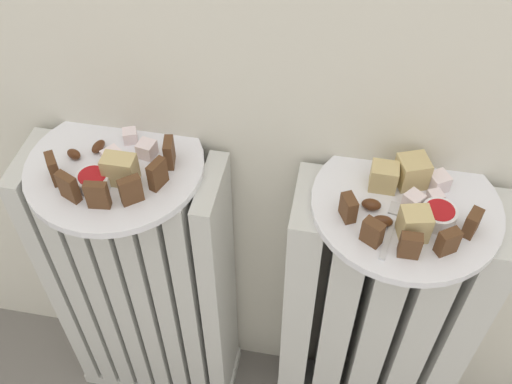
% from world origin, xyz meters
% --- Properties ---
extents(radiator_left, '(0.33, 0.13, 0.64)m').
position_xyz_m(radiator_left, '(-0.21, 0.28, 0.32)').
color(radiator_left, silver).
rests_on(radiator_left, ground_plane).
extents(radiator_right, '(0.33, 0.13, 0.64)m').
position_xyz_m(radiator_right, '(0.21, 0.28, 0.32)').
color(radiator_right, silver).
rests_on(radiator_right, ground_plane).
extents(plate_left, '(0.26, 0.26, 0.01)m').
position_xyz_m(plate_left, '(-0.21, 0.28, 0.65)').
color(plate_left, white).
rests_on(plate_left, radiator_left).
extents(plate_right, '(0.26, 0.26, 0.01)m').
position_xyz_m(plate_right, '(0.21, 0.28, 0.65)').
color(plate_right, white).
rests_on(plate_right, radiator_right).
extents(dark_cake_slice_left_0, '(0.03, 0.03, 0.04)m').
position_xyz_m(dark_cake_slice_left_0, '(-0.28, 0.23, 0.68)').
color(dark_cake_slice_left_0, '#56351E').
rests_on(dark_cake_slice_left_0, plate_left).
extents(dark_cake_slice_left_1, '(0.03, 0.02, 0.04)m').
position_xyz_m(dark_cake_slice_left_1, '(-0.25, 0.20, 0.68)').
color(dark_cake_slice_left_1, '#56351E').
rests_on(dark_cake_slice_left_1, plate_left).
extents(dark_cake_slice_left_2, '(0.03, 0.02, 0.04)m').
position_xyz_m(dark_cake_slice_left_2, '(-0.20, 0.20, 0.68)').
color(dark_cake_slice_left_2, '#56351E').
rests_on(dark_cake_slice_left_2, plate_left).
extents(dark_cake_slice_left_3, '(0.03, 0.03, 0.04)m').
position_xyz_m(dark_cake_slice_left_3, '(-0.16, 0.21, 0.68)').
color(dark_cake_slice_left_3, '#56351E').
rests_on(dark_cake_slice_left_3, plate_left).
extents(dark_cake_slice_left_4, '(0.02, 0.03, 0.04)m').
position_xyz_m(dark_cake_slice_left_4, '(-0.13, 0.25, 0.68)').
color(dark_cake_slice_left_4, '#56351E').
rests_on(dark_cake_slice_left_4, plate_left).
extents(dark_cake_slice_left_5, '(0.02, 0.03, 0.04)m').
position_xyz_m(dark_cake_slice_left_5, '(-0.13, 0.30, 0.68)').
color(dark_cake_slice_left_5, '#56351E').
rests_on(dark_cake_slice_left_5, plate_left).
extents(marble_cake_slice_left_0, '(0.05, 0.03, 0.05)m').
position_xyz_m(marble_cake_slice_left_0, '(-0.19, 0.25, 0.68)').
color(marble_cake_slice_left_0, tan).
rests_on(marble_cake_slice_left_0, plate_left).
extents(turkish_delight_left_0, '(0.03, 0.03, 0.02)m').
position_xyz_m(turkish_delight_left_0, '(-0.17, 0.31, 0.67)').
color(turkish_delight_left_0, white).
rests_on(turkish_delight_left_0, plate_left).
extents(turkish_delight_left_1, '(0.04, 0.04, 0.03)m').
position_xyz_m(turkish_delight_left_1, '(-0.21, 0.28, 0.67)').
color(turkish_delight_left_1, white).
rests_on(turkish_delight_left_1, plate_left).
extents(turkish_delight_left_2, '(0.03, 0.03, 0.02)m').
position_xyz_m(turkish_delight_left_2, '(-0.20, 0.33, 0.67)').
color(turkish_delight_left_2, white).
rests_on(turkish_delight_left_2, plate_left).
extents(medjool_date_left_0, '(0.02, 0.03, 0.01)m').
position_xyz_m(medjool_date_left_0, '(-0.24, 0.30, 0.66)').
color(medjool_date_left_0, '#4C2814').
rests_on(medjool_date_left_0, plate_left).
extents(medjool_date_left_1, '(0.03, 0.02, 0.02)m').
position_xyz_m(medjool_date_left_1, '(-0.27, 0.28, 0.66)').
color(medjool_date_left_1, '#4C2814').
rests_on(medjool_date_left_1, plate_left).
extents(jam_bowl_left, '(0.05, 0.05, 0.02)m').
position_xyz_m(jam_bowl_left, '(-0.22, 0.23, 0.67)').
color(jam_bowl_left, white).
rests_on(jam_bowl_left, plate_left).
extents(dark_cake_slice_right_0, '(0.03, 0.03, 0.04)m').
position_xyz_m(dark_cake_slice_right_0, '(0.13, 0.24, 0.67)').
color(dark_cake_slice_right_0, '#56351E').
rests_on(dark_cake_slice_right_0, plate_right).
extents(dark_cake_slice_right_1, '(0.03, 0.03, 0.04)m').
position_xyz_m(dark_cake_slice_right_1, '(0.17, 0.20, 0.67)').
color(dark_cake_slice_right_1, '#56351E').
rests_on(dark_cake_slice_right_1, plate_right).
extents(dark_cake_slice_right_2, '(0.03, 0.02, 0.04)m').
position_xyz_m(dark_cake_slice_right_2, '(0.21, 0.19, 0.67)').
color(dark_cake_slice_right_2, '#56351E').
rests_on(dark_cake_slice_right_2, plate_right).
extents(dark_cake_slice_right_3, '(0.03, 0.03, 0.04)m').
position_xyz_m(dark_cake_slice_right_3, '(0.26, 0.21, 0.67)').
color(dark_cake_slice_right_3, '#56351E').
rests_on(dark_cake_slice_right_3, plate_right).
extents(dark_cake_slice_right_4, '(0.02, 0.03, 0.04)m').
position_xyz_m(dark_cake_slice_right_4, '(0.29, 0.24, 0.67)').
color(dark_cake_slice_right_4, '#56351E').
rests_on(dark_cake_slice_right_4, plate_right).
extents(marble_cake_slice_right_0, '(0.05, 0.05, 0.04)m').
position_xyz_m(marble_cake_slice_right_0, '(0.21, 0.32, 0.68)').
color(marble_cake_slice_right_0, tan).
rests_on(marble_cake_slice_right_0, plate_right).
extents(marble_cake_slice_right_1, '(0.04, 0.03, 0.04)m').
position_xyz_m(marble_cake_slice_right_1, '(0.18, 0.31, 0.68)').
color(marble_cake_slice_right_1, tan).
rests_on(marble_cake_slice_right_1, plate_right).
extents(marble_cake_slice_right_2, '(0.04, 0.04, 0.04)m').
position_xyz_m(marble_cake_slice_right_2, '(0.22, 0.22, 0.68)').
color(marble_cake_slice_right_2, tan).
rests_on(marble_cake_slice_right_2, plate_right).
extents(turkish_delight_right_0, '(0.02, 0.02, 0.02)m').
position_xyz_m(turkish_delight_right_0, '(0.25, 0.29, 0.67)').
color(turkish_delight_right_0, white).
rests_on(turkish_delight_right_0, plate_right).
extents(turkish_delight_right_1, '(0.04, 0.04, 0.03)m').
position_xyz_m(turkish_delight_right_1, '(0.25, 0.32, 0.67)').
color(turkish_delight_right_1, white).
rests_on(turkish_delight_right_1, plate_right).
extents(turkish_delight_right_2, '(0.03, 0.03, 0.02)m').
position_xyz_m(turkish_delight_right_2, '(0.22, 0.27, 0.67)').
color(turkish_delight_right_2, white).
rests_on(turkish_delight_right_2, plate_right).
extents(medjool_date_right_0, '(0.03, 0.03, 0.01)m').
position_xyz_m(medjool_date_right_0, '(0.20, 0.36, 0.66)').
color(medjool_date_right_0, '#4C2814').
rests_on(medjool_date_right_0, plate_right).
extents(medjool_date_right_1, '(0.03, 0.02, 0.01)m').
position_xyz_m(medjool_date_right_1, '(0.16, 0.26, 0.66)').
color(medjool_date_right_1, '#4C2814').
rests_on(medjool_date_right_1, plate_right).
extents(medjool_date_right_2, '(0.03, 0.02, 0.02)m').
position_xyz_m(medjool_date_right_2, '(0.18, 0.23, 0.66)').
color(medjool_date_right_2, '#4C2814').
rests_on(medjool_date_right_2, plate_right).
extents(jam_bowl_right, '(0.05, 0.05, 0.02)m').
position_xyz_m(jam_bowl_right, '(0.25, 0.25, 0.67)').
color(jam_bowl_right, white).
rests_on(jam_bowl_right, plate_right).
extents(fork, '(0.03, 0.10, 0.00)m').
position_xyz_m(fork, '(0.19, 0.23, 0.66)').
color(fork, silver).
rests_on(fork, plate_right).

